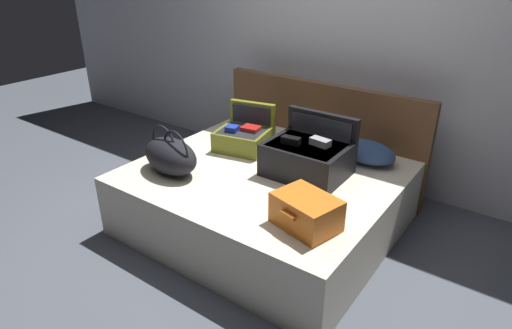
% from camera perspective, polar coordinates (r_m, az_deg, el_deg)
% --- Properties ---
extents(ground_plane, '(12.00, 12.00, 0.00)m').
position_cam_1_polar(ground_plane, '(3.31, -2.80, -10.92)').
color(ground_plane, '#4C515B').
extents(back_wall, '(8.00, 0.10, 2.60)m').
position_cam_1_polar(back_wall, '(4.13, 11.68, 15.79)').
color(back_wall, silver).
rests_on(back_wall, ground).
extents(bed, '(1.92, 1.70, 0.49)m').
position_cam_1_polar(bed, '(3.45, 1.24, -4.43)').
color(bed, beige).
rests_on(bed, ground).
extents(headboard, '(1.96, 0.08, 0.98)m').
position_cam_1_polar(headboard, '(4.04, 8.50, 3.78)').
color(headboard, brown).
rests_on(headboard, ground).
extents(hard_case_large, '(0.58, 0.48, 0.43)m').
position_cam_1_polar(hard_case_large, '(3.24, 6.82, 1.15)').
color(hard_case_large, black).
rests_on(hard_case_large, bed).
extents(hard_case_medium, '(0.49, 0.48, 0.36)m').
position_cam_1_polar(hard_case_medium, '(3.69, -1.54, 3.83)').
color(hard_case_medium, olive).
rests_on(hard_case_medium, bed).
extents(hard_case_small, '(0.44, 0.36, 0.20)m').
position_cam_1_polar(hard_case_small, '(2.64, 6.57, -6.23)').
color(hard_case_small, '#D16619').
rests_on(hard_case_small, bed).
extents(duffel_bag, '(0.55, 0.38, 0.35)m').
position_cam_1_polar(duffel_bag, '(3.32, -11.16, 1.19)').
color(duffel_bag, black).
rests_on(duffel_bag, bed).
extents(pillow_near_headboard, '(0.50, 0.36, 0.17)m').
position_cam_1_polar(pillow_near_headboard, '(3.55, 14.38, 1.60)').
color(pillow_near_headboard, navy).
rests_on(pillow_near_headboard, bed).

